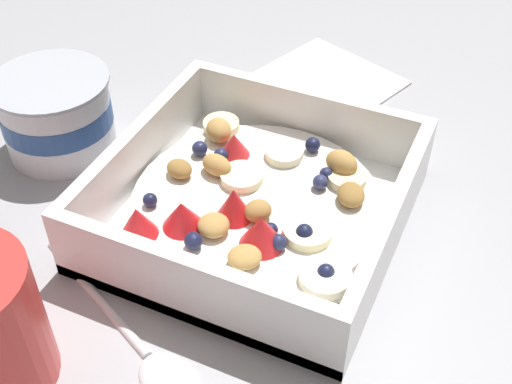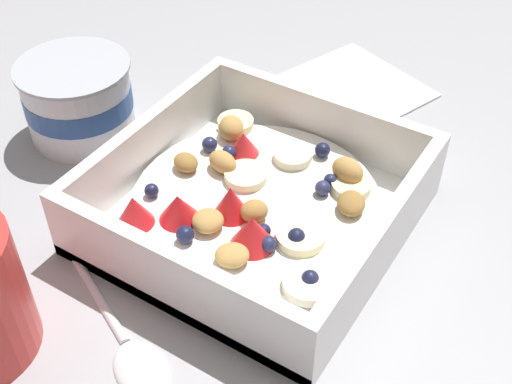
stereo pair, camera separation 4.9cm
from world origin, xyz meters
TOP-DOWN VIEW (x-y plane):
  - ground_plane at (0.00, 0.00)m, footprint 2.40×2.40m
  - fruit_bowl at (-0.02, -0.02)m, footprint 0.21×0.21m
  - spoon at (-0.15, -0.00)m, footprint 0.09×0.16m
  - yogurt_cup at (-0.00, 0.17)m, footprint 0.09×0.09m
  - folded_napkin at (0.18, 0.00)m, footprint 0.15×0.15m

SIDE VIEW (x-z plane):
  - ground_plane at x=0.00m, z-range 0.00..0.00m
  - folded_napkin at x=0.18m, z-range 0.00..0.01m
  - spoon at x=-0.15m, z-range 0.00..0.01m
  - fruit_bowl at x=-0.02m, z-range -0.01..0.05m
  - yogurt_cup at x=0.00m, z-range 0.00..0.07m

